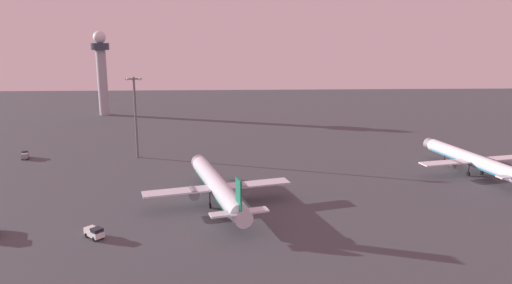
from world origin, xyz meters
name	(u,v)px	position (x,y,z in m)	size (l,w,h in m)	color
ground_plane	(221,196)	(0.00, 0.00, 0.00)	(416.00, 416.00, 0.00)	#424449
control_tower	(101,67)	(-56.68, 115.80, 21.91)	(8.00, 8.00, 37.90)	#A8A8B2
airplane_terminal_side	(218,186)	(-0.54, -5.28, 4.18)	(33.27, 42.38, 11.05)	silver
airplane_near_gate	(472,160)	(68.03, 15.92, 3.88)	(31.07, 39.66, 10.26)	white
maintenance_van	(25,155)	(-60.87, 37.42, 1.18)	(3.22, 4.56, 2.25)	gray
cargo_loader	(94,232)	(-23.32, -23.01, 1.18)	(4.36, 4.26, 2.25)	white
apron_light_west	(135,112)	(-26.60, 37.22, 14.23)	(4.80, 0.90, 24.81)	slate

